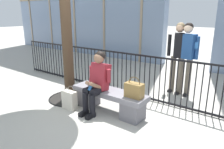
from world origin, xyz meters
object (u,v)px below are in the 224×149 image
at_px(stone_bench, 109,99).
at_px(bystander_further_back, 186,54).
at_px(handbag_on_bench, 134,90).
at_px(shopping_bag, 69,100).
at_px(seated_person_with_phone, 97,80).
at_px(bystander_at_railing, 178,53).

xyz_separation_m(stone_bench, bystander_further_back, (0.86, 1.83, 0.73)).
bearing_deg(handbag_on_bench, stone_bench, 179.01).
distance_m(shopping_bag, bystander_further_back, 2.85).
relative_size(stone_bench, bystander_further_back, 0.94).
relative_size(seated_person_with_phone, bystander_at_railing, 0.71).
bearing_deg(bystander_further_back, bystander_at_railing, 163.97).
xyz_separation_m(shopping_bag, bystander_at_railing, (1.38, 2.28, 0.80)).
bearing_deg(seated_person_with_phone, bystander_at_railing, 67.39).
distance_m(seated_person_with_phone, bystander_further_back, 2.25).
bearing_deg(bystander_further_back, handbag_on_bench, -98.60).
relative_size(shopping_bag, bystander_further_back, 0.28).
height_order(stone_bench, seated_person_with_phone, seated_person_with_phone).
bearing_deg(stone_bench, handbag_on_bench, -0.99).
distance_m(handbag_on_bench, bystander_at_railing, 1.95).
xyz_separation_m(stone_bench, seated_person_with_phone, (-0.19, -0.13, 0.38)).
distance_m(stone_bench, seated_person_with_phone, 0.44).
xyz_separation_m(seated_person_with_phone, bystander_at_railing, (0.84, 2.02, 0.35)).
bearing_deg(handbag_on_bench, bystander_at_railing, 87.97).
bearing_deg(bystander_at_railing, shopping_bag, -121.13).
bearing_deg(seated_person_with_phone, handbag_on_bench, 8.72).
xyz_separation_m(bystander_at_railing, bystander_further_back, (0.21, -0.06, 0.00)).
xyz_separation_m(seated_person_with_phone, handbag_on_bench, (0.77, 0.12, -0.06)).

